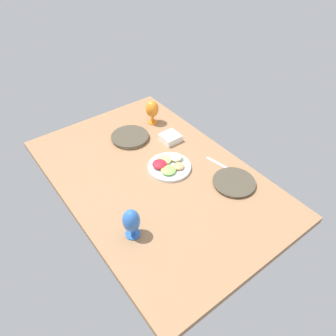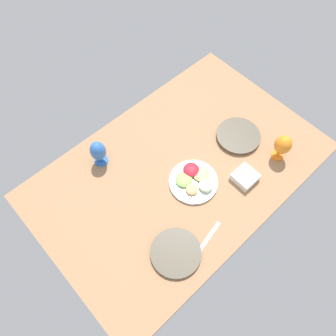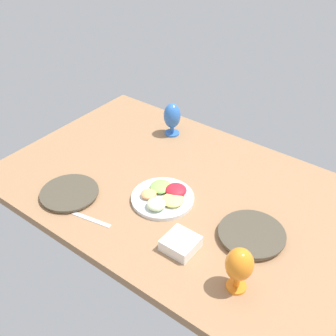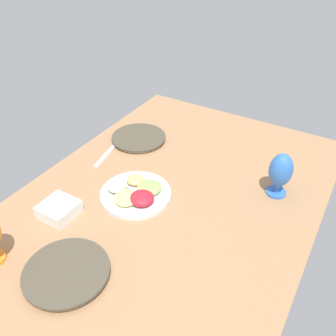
# 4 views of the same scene
# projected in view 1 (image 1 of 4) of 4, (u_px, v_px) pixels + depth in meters

# --- Properties ---
(ground_plane) EXTENTS (1.60, 1.04, 0.04)m
(ground_plane) POSITION_uv_depth(u_px,v_px,m) (155.00, 178.00, 1.95)
(ground_plane) COLOR #99704C
(dinner_plate_left) EXTENTS (0.25, 0.25, 0.02)m
(dinner_plate_left) POSITION_uv_depth(u_px,v_px,m) (234.00, 183.00, 1.88)
(dinner_plate_left) COLOR beige
(dinner_plate_left) RESTS_ON ground_plane
(dinner_plate_right) EXTENTS (0.26, 0.26, 0.03)m
(dinner_plate_right) POSITION_uv_depth(u_px,v_px,m) (130.00, 137.00, 2.20)
(dinner_plate_right) COLOR beige
(dinner_plate_right) RESTS_ON ground_plane
(fruit_platter) EXTENTS (0.27, 0.27, 0.06)m
(fruit_platter) POSITION_uv_depth(u_px,v_px,m) (169.00, 165.00, 1.97)
(fruit_platter) COLOR silver
(fruit_platter) RESTS_ON ground_plane
(hurricane_glass_blue) EXTENTS (0.09, 0.09, 0.18)m
(hurricane_glass_blue) POSITION_uv_depth(u_px,v_px,m) (131.00, 221.00, 1.55)
(hurricane_glass_blue) COLOR blue
(hurricane_glass_blue) RESTS_ON ground_plane
(hurricane_glass_orange) EXTENTS (0.09, 0.09, 0.18)m
(hurricane_glass_orange) POSITION_uv_depth(u_px,v_px,m) (152.00, 110.00, 2.28)
(hurricane_glass_orange) COLOR orange
(hurricane_glass_orange) RESTS_ON ground_plane
(square_bowl_white) EXTENTS (0.12, 0.12, 0.05)m
(square_bowl_white) POSITION_uv_depth(u_px,v_px,m) (170.00, 137.00, 2.18)
(square_bowl_white) COLOR white
(square_bowl_white) RESTS_ON ground_plane
(fork_by_left_plate) EXTENTS (0.18, 0.05, 0.01)m
(fork_by_left_plate) POSITION_uv_depth(u_px,v_px,m) (218.00, 163.00, 2.01)
(fork_by_left_plate) COLOR silver
(fork_by_left_plate) RESTS_ON ground_plane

